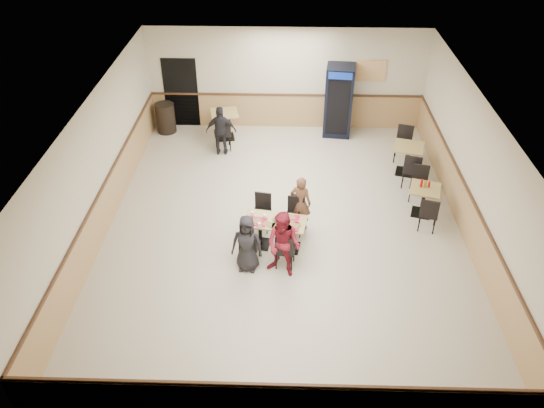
{
  "coord_description": "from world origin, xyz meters",
  "views": [
    {
      "loc": [
        0.0,
        -9.56,
        7.42
      ],
      "look_at": [
        -0.26,
        -0.5,
        0.98
      ],
      "focal_mm": 35.0,
      "sensor_mm": 36.0,
      "label": 1
    }
  ],
  "objects_px": {
    "lone_diner": "(221,131)",
    "back_table": "(225,121)",
    "pepsi_cooler": "(339,101)",
    "diner_woman_right": "(283,245)",
    "side_table_near": "(424,197)",
    "diner_woman_left": "(247,244)",
    "side_table_far": "(408,155)",
    "main_table": "(275,229)",
    "diner_man_opposite": "(300,203)",
    "trash_bin": "(166,118)"
  },
  "relations": [
    {
      "from": "side_table_near",
      "to": "back_table",
      "type": "distance_m",
      "value": 6.14
    },
    {
      "from": "diner_woman_right",
      "to": "side_table_far",
      "type": "height_order",
      "value": "diner_woman_right"
    },
    {
      "from": "diner_woman_right",
      "to": "pepsi_cooler",
      "type": "bearing_deg",
      "value": 100.89
    },
    {
      "from": "trash_bin",
      "to": "diner_man_opposite",
      "type": "bearing_deg",
      "value": -49.35
    },
    {
      "from": "side_table_far",
      "to": "side_table_near",
      "type": "bearing_deg",
      "value": -88.27
    },
    {
      "from": "main_table",
      "to": "lone_diner",
      "type": "xyz_separation_m",
      "value": [
        -1.56,
        3.99,
        0.24
      ]
    },
    {
      "from": "side_table_far",
      "to": "back_table",
      "type": "height_order",
      "value": "back_table"
    },
    {
      "from": "diner_man_opposite",
      "to": "lone_diner",
      "type": "xyz_separation_m",
      "value": [
        -2.11,
        3.28,
        0.04
      ]
    },
    {
      "from": "side_table_near",
      "to": "main_table",
      "type": "bearing_deg",
      "value": -159.13
    },
    {
      "from": "side_table_near",
      "to": "pepsi_cooler",
      "type": "distance_m",
      "value": 4.38
    },
    {
      "from": "diner_woman_left",
      "to": "pepsi_cooler",
      "type": "distance_m",
      "value": 6.42
    },
    {
      "from": "diner_woman_left",
      "to": "back_table",
      "type": "distance_m",
      "value": 5.7
    },
    {
      "from": "back_table",
      "to": "side_table_near",
      "type": "bearing_deg",
      "value": -35.94
    },
    {
      "from": "diner_woman_right",
      "to": "side_table_near",
      "type": "xyz_separation_m",
      "value": [
        3.22,
        2.13,
        -0.26
      ]
    },
    {
      "from": "diner_woman_right",
      "to": "trash_bin",
      "type": "distance_m",
      "value": 7.05
    },
    {
      "from": "main_table",
      "to": "lone_diner",
      "type": "relative_size",
      "value": 0.99
    },
    {
      "from": "back_table",
      "to": "pepsi_cooler",
      "type": "distance_m",
      "value": 3.32
    },
    {
      "from": "diner_woman_right",
      "to": "back_table",
      "type": "relative_size",
      "value": 1.66
    },
    {
      "from": "lone_diner",
      "to": "side_table_far",
      "type": "bearing_deg",
      "value": 168.87
    },
    {
      "from": "trash_bin",
      "to": "diner_woman_left",
      "type": "bearing_deg",
      "value": -64.72
    },
    {
      "from": "diner_man_opposite",
      "to": "trash_bin",
      "type": "xyz_separation_m",
      "value": [
        -3.9,
        4.55,
        -0.22
      ]
    },
    {
      "from": "main_table",
      "to": "lone_diner",
      "type": "height_order",
      "value": "lone_diner"
    },
    {
      "from": "lone_diner",
      "to": "trash_bin",
      "type": "xyz_separation_m",
      "value": [
        -1.8,
        1.27,
        -0.26
      ]
    },
    {
      "from": "pepsi_cooler",
      "to": "back_table",
      "type": "bearing_deg",
      "value": -166.62
    },
    {
      "from": "diner_woman_right",
      "to": "diner_woman_left",
      "type": "bearing_deg",
      "value": -165.02
    },
    {
      "from": "main_table",
      "to": "trash_bin",
      "type": "xyz_separation_m",
      "value": [
        -3.36,
        5.25,
        -0.02
      ]
    },
    {
      "from": "lone_diner",
      "to": "side_table_near",
      "type": "bearing_deg",
      "value": 150.52
    },
    {
      "from": "diner_man_opposite",
      "to": "lone_diner",
      "type": "bearing_deg",
      "value": -40.48
    },
    {
      "from": "diner_woman_left",
      "to": "diner_man_opposite",
      "type": "height_order",
      "value": "diner_man_opposite"
    },
    {
      "from": "side_table_far",
      "to": "diner_woman_right",
      "type": "bearing_deg",
      "value": -128.73
    },
    {
      "from": "pepsi_cooler",
      "to": "main_table",
      "type": "bearing_deg",
      "value": -101.26
    },
    {
      "from": "main_table",
      "to": "diner_woman_right",
      "type": "bearing_deg",
      "value": -67.62
    },
    {
      "from": "diner_man_opposite",
      "to": "pepsi_cooler",
      "type": "xyz_separation_m",
      "value": [
        1.15,
        4.59,
        0.37
      ]
    },
    {
      "from": "trash_bin",
      "to": "side_table_near",
      "type": "bearing_deg",
      "value": -30.3
    },
    {
      "from": "diner_woman_left",
      "to": "back_table",
      "type": "bearing_deg",
      "value": 106.3
    },
    {
      "from": "diner_woman_left",
      "to": "lone_diner",
      "type": "height_order",
      "value": "lone_diner"
    },
    {
      "from": "main_table",
      "to": "trash_bin",
      "type": "relative_size",
      "value": 1.58
    },
    {
      "from": "pepsi_cooler",
      "to": "trash_bin",
      "type": "bearing_deg",
      "value": -173.0
    },
    {
      "from": "diner_man_opposite",
      "to": "pepsi_cooler",
      "type": "height_order",
      "value": "pepsi_cooler"
    },
    {
      "from": "diner_woman_left",
      "to": "pepsi_cooler",
      "type": "relative_size",
      "value": 0.62
    },
    {
      "from": "main_table",
      "to": "diner_woman_left",
      "type": "distance_m",
      "value": 0.91
    },
    {
      "from": "lone_diner",
      "to": "side_table_near",
      "type": "relative_size",
      "value": 1.69
    },
    {
      "from": "lone_diner",
      "to": "back_table",
      "type": "height_order",
      "value": "lone_diner"
    },
    {
      "from": "diner_woman_right",
      "to": "trash_bin",
      "type": "relative_size",
      "value": 1.67
    },
    {
      "from": "main_table",
      "to": "trash_bin",
      "type": "bearing_deg",
      "value": 132.36
    },
    {
      "from": "diner_man_opposite",
      "to": "main_table",
      "type": "bearing_deg",
      "value": 69.14
    },
    {
      "from": "main_table",
      "to": "diner_woman_right",
      "type": "relative_size",
      "value": 0.94
    },
    {
      "from": "main_table",
      "to": "diner_woman_right",
      "type": "xyz_separation_m",
      "value": [
        0.19,
        -0.83,
        0.27
      ]
    },
    {
      "from": "diner_woman_right",
      "to": "side_table_far",
      "type": "xyz_separation_m",
      "value": [
        3.17,
        3.95,
        -0.21
      ]
    },
    {
      "from": "back_table",
      "to": "main_table",
      "type": "bearing_deg",
      "value": -72.31
    }
  ]
}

